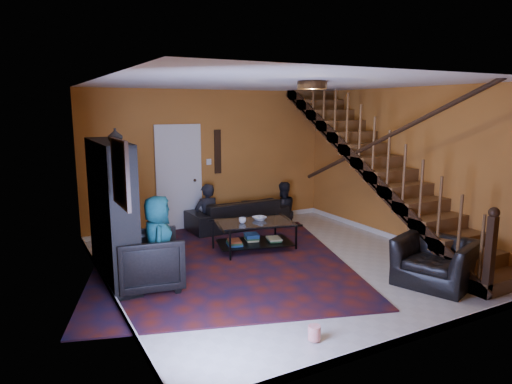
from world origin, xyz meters
TOP-DOWN VIEW (x-y plane):
  - floor at (0.00, 0.00)m, footprint 5.50×5.50m
  - room at (-1.33, 1.33)m, footprint 5.50×5.50m
  - staircase at (2.12, -0.00)m, footprint 0.95×5.02m
  - bookshelf at (-2.40, 0.60)m, footprint 0.35×1.80m
  - door at (-0.70, 2.73)m, footprint 0.82×0.05m
  - framed_picture at (-2.57, -0.90)m, footprint 0.04×0.74m
  - wall_hanging at (0.15, 2.73)m, footprint 0.14×0.03m
  - ceiling_fixture at (0.00, -0.80)m, footprint 0.40×0.40m
  - rug at (-0.79, 0.53)m, footprint 5.03×5.39m
  - sofa at (0.39, 2.30)m, footprint 2.07×0.86m
  - armchair_left at (-2.05, -0.00)m, footprint 0.99×0.97m
  - armchair_right at (1.50, -1.73)m, footprint 1.18×1.25m
  - person_adult_a at (-0.26, 2.35)m, footprint 0.53×0.36m
  - person_adult_b at (1.50, 2.35)m, footprint 0.68×0.55m
  - person_child at (-1.95, -0.06)m, footprint 0.55×0.71m
  - coffee_table at (0.00, 0.84)m, footprint 1.47×1.06m
  - cup_a at (-0.21, 0.87)m, footprint 0.16×0.16m
  - cup_b at (0.14, 0.87)m, footprint 0.12×0.12m
  - bowl at (0.15, 0.92)m, footprint 0.26×0.26m
  - vase at (-2.41, 0.10)m, footprint 0.18×0.18m
  - popcorn_bucket at (-0.92, -2.25)m, footprint 0.16×0.16m

SIDE VIEW (x-z plane):
  - floor at x=0.00m, z-range 0.00..0.00m
  - rug at x=-0.79m, z-range 0.00..0.02m
  - room at x=-1.33m, z-range -2.70..2.80m
  - popcorn_bucket at x=-0.92m, z-range 0.02..0.18m
  - person_adult_b at x=1.50m, z-range -0.45..0.87m
  - person_adult_a at x=-0.26m, z-range -0.45..0.97m
  - coffee_table at x=0.00m, z-range 0.04..0.55m
  - sofa at x=0.39m, z-range 0.00..0.60m
  - armchair_right at x=1.50m, z-range 0.00..0.65m
  - armchair_left at x=-2.05m, z-range 0.00..0.79m
  - bowl at x=0.15m, z-range 0.50..0.56m
  - cup_b at x=0.14m, z-range 0.50..0.59m
  - cup_a at x=-0.21m, z-range 0.50..0.60m
  - person_child at x=-1.95m, z-range 0.00..1.30m
  - bookshelf at x=-2.40m, z-range -0.04..1.96m
  - door at x=-0.70m, z-range 0.00..2.05m
  - staircase at x=2.12m, z-range -0.19..2.99m
  - wall_hanging at x=0.15m, z-range 1.10..2.00m
  - framed_picture at x=-2.57m, z-range 1.38..2.12m
  - vase at x=-2.41m, z-range 2.00..2.19m
  - ceiling_fixture at x=0.00m, z-range 2.69..2.79m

